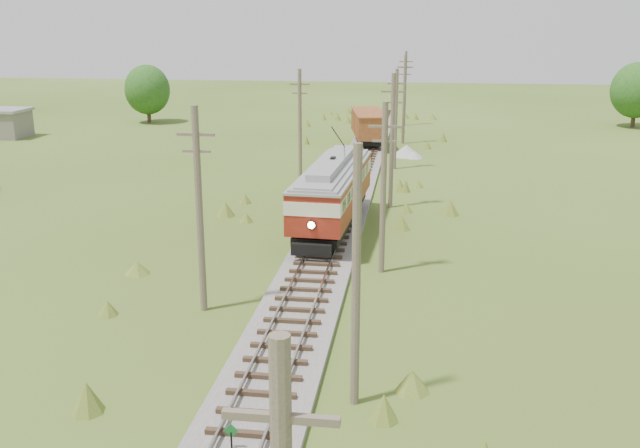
# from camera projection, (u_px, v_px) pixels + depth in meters

# --- Properties ---
(railbed_main) EXTENTS (3.60, 96.00, 0.57)m
(railbed_main) POSITION_uv_depth(u_px,v_px,m) (348.00, 193.00, 51.84)
(railbed_main) COLOR #605B54
(railbed_main) RESTS_ON ground
(switch_marker) EXTENTS (0.45, 0.06, 1.08)m
(switch_marker) POSITION_uv_depth(u_px,v_px,m) (231.00, 437.00, 20.81)
(switch_marker) COLOR black
(switch_marker) RESTS_ON ground
(streetcar) EXTENTS (3.67, 13.02, 5.91)m
(streetcar) POSITION_uv_depth(u_px,v_px,m) (333.00, 188.00, 42.27)
(streetcar) COLOR black
(streetcar) RESTS_ON ground
(gondola) EXTENTS (4.32, 9.17, 2.93)m
(gondola) POSITION_uv_depth(u_px,v_px,m) (369.00, 125.00, 71.06)
(gondola) COLOR black
(gondola) RESTS_ON ground
(gravel_pile) EXTENTS (2.92, 3.10, 1.06)m
(gravel_pile) POSITION_uv_depth(u_px,v_px,m) (408.00, 151.00, 66.33)
(gravel_pile) COLOR gray
(gravel_pile) RESTS_ON ground
(utility_pole_r_1) EXTENTS (0.30, 0.30, 8.80)m
(utility_pole_r_1) POSITION_uv_depth(u_px,v_px,m) (356.00, 280.00, 22.66)
(utility_pole_r_1) COLOR brown
(utility_pole_r_1) RESTS_ON ground
(utility_pole_r_2) EXTENTS (1.60, 0.30, 8.60)m
(utility_pole_r_2) POSITION_uv_depth(u_px,v_px,m) (383.00, 187.00, 35.00)
(utility_pole_r_2) COLOR brown
(utility_pole_r_2) RESTS_ON ground
(utility_pole_r_3) EXTENTS (1.60, 0.30, 9.00)m
(utility_pole_r_3) POSITION_uv_depth(u_px,v_px,m) (392.00, 140.00, 47.33)
(utility_pole_r_3) COLOR brown
(utility_pole_r_3) RESTS_ON ground
(utility_pole_r_4) EXTENTS (1.60, 0.30, 8.40)m
(utility_pole_r_4) POSITION_uv_depth(u_px,v_px,m) (396.00, 118.00, 59.81)
(utility_pole_r_4) COLOR brown
(utility_pole_r_4) RESTS_ON ground
(utility_pole_r_5) EXTENTS (1.60, 0.30, 8.90)m
(utility_pole_r_5) POSITION_uv_depth(u_px,v_px,m) (404.00, 99.00, 72.06)
(utility_pole_r_5) COLOR brown
(utility_pole_r_5) RESTS_ON ground
(utility_pole_r_6) EXTENTS (1.60, 0.30, 8.70)m
(utility_pole_r_6) POSITION_uv_depth(u_px,v_px,m) (405.00, 88.00, 84.48)
(utility_pole_r_6) COLOR brown
(utility_pole_r_6) RESTS_ON ground
(utility_pole_l_a) EXTENTS (1.60, 0.30, 9.00)m
(utility_pole_l_a) POSITION_uv_depth(u_px,v_px,m) (199.00, 209.00, 30.22)
(utility_pole_l_a) COLOR brown
(utility_pole_l_a) RESTS_ON ground
(utility_pole_l_b) EXTENTS (1.60, 0.30, 8.60)m
(utility_pole_l_b) POSITION_uv_depth(u_px,v_px,m) (300.00, 122.00, 56.96)
(utility_pole_l_b) COLOR brown
(utility_pole_l_b) RESTS_ON ground
(tree_mid_a) EXTENTS (5.46, 5.46, 7.03)m
(tree_mid_a) POSITION_uv_depth(u_px,v_px,m) (147.00, 90.00, 86.79)
(tree_mid_a) COLOR #38281C
(tree_mid_a) RESTS_ON ground
(tree_mid_b) EXTENTS (5.88, 5.88, 7.57)m
(tree_mid_b) POSITION_uv_depth(u_px,v_px,m) (637.00, 90.00, 82.92)
(tree_mid_b) COLOR #38281C
(tree_mid_b) RESTS_ON ground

